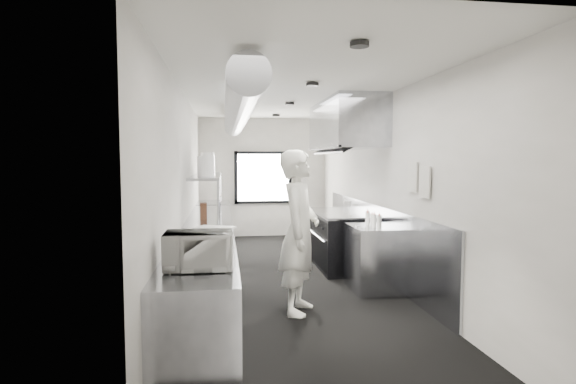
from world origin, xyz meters
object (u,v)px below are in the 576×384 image
object	(u,v)px
squeeze_bottle_b	(374,221)
squeeze_bottle_d	(367,219)
plate_stack_c	(206,165)
prep_counter	(208,260)
plate_stack_d	(208,163)
squeeze_bottle_a	(379,222)
small_plate	(213,236)
exhaust_hood	(345,126)
deli_tub_a	(186,252)
plate_stack_a	(206,166)
pass_shelf	(208,177)
cutting_board	(209,230)
deli_tub_b	(185,257)
far_work_table	(214,223)
squeeze_bottle_e	(368,217)
squeeze_bottle_c	(372,220)
line_cook	(299,232)
knife_block	(203,211)
microwave	(199,250)
plate_stack_b	(206,166)
bottle_station	(374,258)
range	(341,239)

from	to	relation	value
squeeze_bottle_b	squeeze_bottle_d	size ratio (longest dim) A/B	1.01
squeeze_bottle_b	plate_stack_c	bearing A→B (deg)	139.71
prep_counter	plate_stack_d	xyz separation A→B (m)	(-0.06, 2.20, 1.31)
squeeze_bottle_a	small_plate	bearing A→B (deg)	-172.42
exhaust_hood	deli_tub_a	distance (m)	4.15
small_plate	plate_stack_a	distance (m)	1.72
pass_shelf	deli_tub_a	distance (m)	3.44
cutting_board	deli_tub_b	bearing A→B (deg)	-94.79
far_work_table	deli_tub_b	bearing A→B (deg)	-91.18
deli_tub_a	squeeze_bottle_e	world-z (taller)	squeeze_bottle_e
prep_counter	pass_shelf	world-z (taller)	pass_shelf
plate_stack_c	plate_stack_d	bearing A→B (deg)	89.77
small_plate	pass_shelf	bearing A→B (deg)	93.52
far_work_table	squeeze_bottle_a	world-z (taller)	squeeze_bottle_a
exhaust_hood	squeeze_bottle_c	xyz separation A→B (m)	(0.02, -1.37, -1.41)
line_cook	plate_stack_c	distance (m)	2.95
deli_tub_b	knife_block	xyz separation A→B (m)	(0.03, 3.03, 0.08)
small_plate	squeeze_bottle_b	xyz separation A→B (m)	(2.15, 0.46, 0.08)
plate_stack_a	squeeze_bottle_d	distance (m)	2.52
prep_counter	small_plate	distance (m)	0.91
line_cook	deli_tub_b	bearing A→B (deg)	154.21
far_work_table	plate_stack_d	world-z (taller)	plate_stack_d
deli_tub_b	squeeze_bottle_e	bearing A→B (deg)	42.07
prep_counter	plate_stack_d	world-z (taller)	plate_stack_d
deli_tub_b	squeeze_bottle_b	xyz separation A→B (m)	(2.37, 1.78, 0.04)
deli_tub_b	squeeze_bottle_e	xyz separation A→B (m)	(2.40, 2.17, 0.04)
pass_shelf	microwave	world-z (taller)	pass_shelf
plate_stack_a	plate_stack_c	distance (m)	0.91
plate_stack_b	deli_tub_b	bearing A→B (deg)	-91.29
microwave	deli_tub_b	size ratio (longest dim) A/B	3.93
exhaust_hood	bottle_station	size ratio (longest dim) A/B	2.44
plate_stack_b	plate_stack_a	bearing A→B (deg)	-88.42
pass_shelf	small_plate	xyz separation A→B (m)	(0.14, -2.28, -0.63)
squeeze_bottle_c	squeeze_bottle_e	bearing A→B (deg)	86.52
range	deli_tub_b	world-z (taller)	deli_tub_b
cutting_board	squeeze_bottle_e	xyz separation A→B (m)	(2.25, 0.34, 0.08)
deli_tub_a	squeeze_bottle_b	distance (m)	2.85
plate_stack_c	bottle_station	bearing A→B (deg)	-37.94
squeeze_bottle_b	deli_tub_a	bearing A→B (deg)	-146.50
range	squeeze_bottle_d	bearing A→B (deg)	-88.27
squeeze_bottle_e	range	bearing A→B (deg)	94.87
prep_counter	squeeze_bottle_c	world-z (taller)	squeeze_bottle_c
squeeze_bottle_d	plate_stack_b	bearing A→B (deg)	151.16
cutting_board	plate_stack_d	size ratio (longest dim) A/B	1.71
exhaust_hood	squeeze_bottle_d	world-z (taller)	exhaust_hood
range	squeeze_bottle_b	bearing A→B (deg)	-87.66
pass_shelf	squeeze_bottle_c	bearing A→B (deg)	-35.78
squeeze_bottle_a	deli_tub_b	bearing A→B (deg)	-145.92
exhaust_hood	plate_stack_d	size ratio (longest dim) A/B	5.76
bottle_station	plate_stack_d	bearing A→B (deg)	134.57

